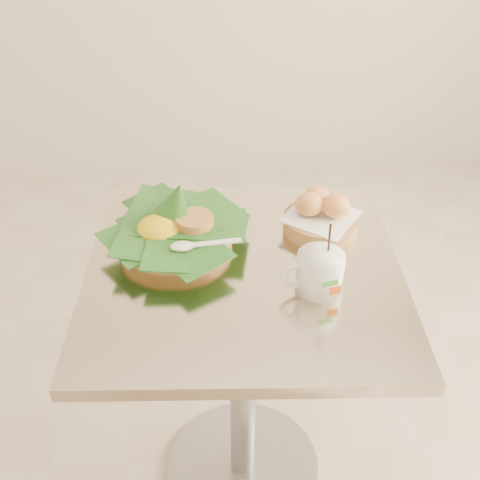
{
  "coord_description": "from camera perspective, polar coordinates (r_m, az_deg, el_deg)",
  "views": [
    {
      "loc": [
        0.03,
        -1.1,
        1.57
      ],
      "look_at": [
        0.11,
        -0.03,
        0.82
      ],
      "focal_mm": 45.0,
      "sensor_mm": 36.0,
      "label": 1
    }
  ],
  "objects": [
    {
      "name": "cafe_table",
      "position": [
        1.49,
        0.33,
        -9.3
      ],
      "size": [
        0.74,
        0.74,
        0.75
      ],
      "rotation": [
        0.0,
        0.0,
        -0.06
      ],
      "color": "gray",
      "rests_on": "floor"
    },
    {
      "name": "bread_basket",
      "position": [
        1.46,
        7.65,
        2.37
      ],
      "size": [
        0.21,
        0.21,
        0.09
      ],
      "rotation": [
        0.0,
        0.0,
        0.16
      ],
      "color": "#A48546",
      "rests_on": "cafe_table"
    },
    {
      "name": "floor",
      "position": [
        1.92,
        -3.55,
        -20.01
      ],
      "size": [
        3.6,
        3.6,
        0.0
      ],
      "primitive_type": "plane",
      "color": "beige",
      "rests_on": "ground"
    },
    {
      "name": "coffee_mug",
      "position": [
        1.27,
        7.48,
        -2.96
      ],
      "size": [
        0.14,
        0.1,
        0.17
      ],
      "rotation": [
        0.0,
        0.0,
        0.22
      ],
      "color": "white",
      "rests_on": "cafe_table"
    },
    {
      "name": "rice_basket",
      "position": [
        1.41,
        -6.23,
        1.34
      ],
      "size": [
        0.33,
        0.33,
        0.17
      ],
      "rotation": [
        0.0,
        0.0,
        0.42
      ],
      "color": "#A48546",
      "rests_on": "cafe_table"
    }
  ]
}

